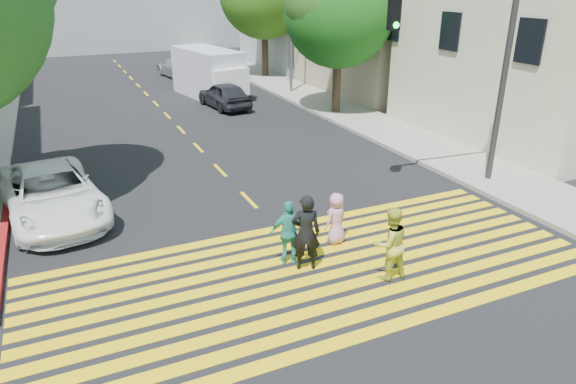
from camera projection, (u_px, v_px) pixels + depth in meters
ground at (345, 300)px, 11.13m from camera, size 120.00×120.00×0.00m
sidewalk_right at (341, 111)px, 26.97m from camera, size 3.00×60.00×0.15m
curb_red at (3, 240)px, 13.51m from camera, size 0.20×8.00×0.16m
crosswalk at (318, 271)px, 12.20m from camera, size 13.40×5.30×0.01m
lane_line at (151, 98)px, 30.06m from camera, size 0.12×34.40×0.01m
building_right_cream at (562, 16)px, 21.68m from camera, size 10.00×10.00×10.00m
building_right_tan at (405, 6)px, 30.94m from camera, size 10.00×10.00×10.00m
building_right_grey at (320, 0)px, 40.19m from camera, size 10.00×10.00×10.00m
tree_right_near at (340, 5)px, 24.61m from camera, size 6.07×5.56×7.87m
pedestrian_man at (306, 233)px, 11.99m from camera, size 0.80×0.66×1.90m
pedestrian_woman at (390, 244)px, 11.64m from camera, size 0.88×0.71×1.76m
pedestrian_child at (336, 218)px, 13.30m from camera, size 0.79×0.65×1.39m
pedestrian_extra at (289, 233)px, 12.30m from camera, size 1.02×0.60×1.63m
white_sedan at (52, 194)px, 14.73m from camera, size 3.17×5.60×1.48m
dark_car_near at (224, 95)px, 27.63m from camera, size 2.12×4.30×1.41m
silver_car at (179, 67)px, 36.39m from camera, size 2.76×5.31×1.47m
dark_car_parked at (223, 72)px, 34.72m from camera, size 1.46×4.01×1.32m
white_van at (210, 75)px, 29.91m from camera, size 3.10×6.10×2.75m
traffic_signal at (475, 57)px, 15.63m from camera, size 4.46×0.61×6.55m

